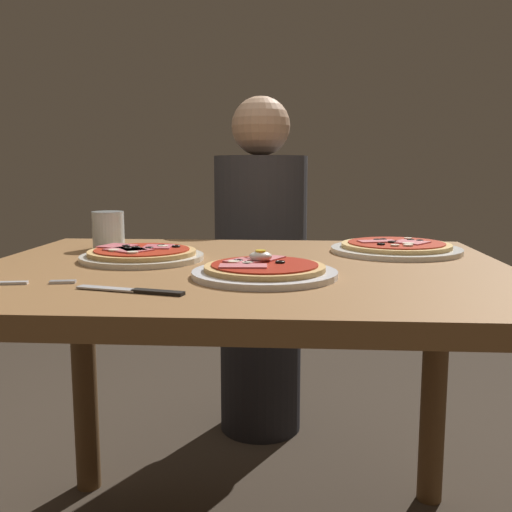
{
  "coord_description": "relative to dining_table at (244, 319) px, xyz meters",
  "views": [
    {
      "loc": [
        0.11,
        -1.21,
        0.94
      ],
      "look_at": [
        0.03,
        -0.06,
        0.77
      ],
      "focal_mm": 41.11,
      "sensor_mm": 36.0,
      "label": 1
    }
  ],
  "objects": [
    {
      "name": "water_glass_near",
      "position": [
        -0.36,
        0.24,
        0.16
      ],
      "size": [
        0.08,
        0.08,
        0.09
      ],
      "color": "silver",
      "rests_on": "dining_table"
    },
    {
      "name": "diner_person",
      "position": [
        -0.01,
        0.82,
        -0.06
      ],
      "size": [
        0.32,
        0.32,
        1.18
      ],
      "rotation": [
        0.0,
        0.0,
        3.14
      ],
      "color": "black",
      "rests_on": "ground"
    },
    {
      "name": "pizza_across_left",
      "position": [
        -0.23,
        0.06,
        0.13
      ],
      "size": [
        0.27,
        0.27,
        0.03
      ],
      "color": "silver",
      "rests_on": "dining_table"
    },
    {
      "name": "knife",
      "position": [
        -0.15,
        -0.28,
        0.12
      ],
      "size": [
        0.19,
        0.07,
        0.01
      ],
      "color": "silver",
      "rests_on": "dining_table"
    },
    {
      "name": "pizza_foreground",
      "position": [
        0.05,
        -0.13,
        0.13
      ],
      "size": [
        0.27,
        0.27,
        0.05
      ],
      "color": "white",
      "rests_on": "dining_table"
    },
    {
      "name": "fork",
      "position": [
        -0.37,
        -0.23,
        0.12
      ],
      "size": [
        0.16,
        0.04,
        0.0
      ],
      "color": "silver",
      "rests_on": "dining_table"
    },
    {
      "name": "pizza_across_right",
      "position": [
        0.35,
        0.22,
        0.13
      ],
      "size": [
        0.31,
        0.31,
        0.03
      ],
      "color": "white",
      "rests_on": "dining_table"
    },
    {
      "name": "dining_table",
      "position": [
        0.0,
        0.0,
        0.0
      ],
      "size": [
        1.12,
        0.88,
        0.74
      ],
      "color": "olive",
      "rests_on": "ground"
    }
  ]
}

